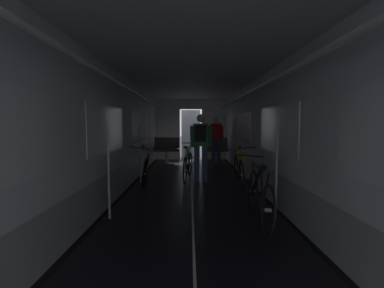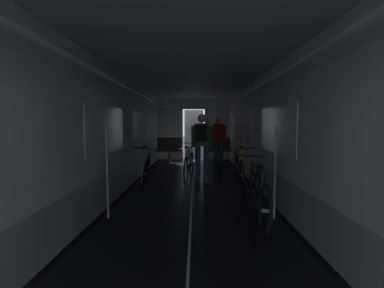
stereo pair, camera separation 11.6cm
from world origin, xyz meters
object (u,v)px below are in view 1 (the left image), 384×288
Objects in this scene: bicycle_silver at (145,168)px; person_standing_near_bench at (216,137)px; bench_seat_far_right at (215,148)px; bicycle_black at (259,196)px; bicycle_teal_in_aisle at (188,165)px; person_cyclist_aisle at (201,141)px; bicycle_yellow at (239,169)px; bench_seat_far_left at (167,148)px.

person_standing_near_bench reaches higher than bicycle_silver.
person_standing_near_bench reaches higher than bench_seat_far_right.
bicycle_teal_in_aisle is at bearing 109.73° from bicycle_black.
bicycle_teal_in_aisle is (-0.32, 0.27, -0.63)m from person_cyclist_aisle.
bench_seat_far_right is at bearing 93.68° from bicycle_yellow.
person_standing_near_bench is (0.00, -0.38, 0.41)m from bench_seat_far_right.
bicycle_silver reaches higher than bicycle_yellow.
bench_seat_far_left is 0.58× the size of bicycle_black.
bench_seat_far_left is 3.61m from person_cyclist_aisle.
bench_seat_far_left is at bearing 180.00° from bench_seat_far_right.
bench_seat_far_left is 4.22m from bicycle_yellow.
person_cyclist_aisle reaches higher than bicycle_silver.
bench_seat_far_left is 6.41m from bicycle_black.
bench_seat_far_right and bicycle_yellow have the same top height.
bench_seat_far_right is at bearing 0.00° from bench_seat_far_left.
person_cyclist_aisle reaches higher than bicycle_teal_in_aisle.
bench_seat_far_right reaches higher than bicycle_teal_in_aisle.
bicycle_teal_in_aisle is at bearing -107.65° from bench_seat_far_right.
bicycle_yellow is 2.27m from bicycle_silver.
person_standing_near_bench reaches higher than bench_seat_far_left.
person_standing_near_bench is (1.00, 2.75, 0.59)m from bicycle_teal_in_aisle.
bicycle_black is at bearing -89.24° from person_standing_near_bench.
bicycle_black is (-0.16, -2.43, 0.00)m from bicycle_yellow.
bicycle_silver is 1.11m from bicycle_teal_in_aisle.
bicycle_silver reaches higher than bicycle_black.
bench_seat_far_right is (1.80, 0.00, 0.00)m from bench_seat_far_left.
person_standing_near_bench is at bearing -89.59° from bench_seat_far_right.
person_cyclist_aisle is 3.09m from person_standing_near_bench.
bench_seat_far_right is at bearing 72.35° from bicycle_teal_in_aisle.
bench_seat_far_left is 1.80m from bench_seat_far_right.
bench_seat_far_left is 3.23m from bicycle_teal_in_aisle.
bench_seat_far_left is at bearing 168.21° from person_standing_near_bench.
bicycle_black is 5.78m from person_standing_near_bench.
bicycle_yellow reaches higher than bicycle_black.
bicycle_black is 3.18m from bicycle_teal_in_aisle.
bicycle_yellow is at bearing -18.09° from person_cyclist_aisle.
person_standing_near_bench is at bearing -11.79° from bench_seat_far_left.
person_cyclist_aisle reaches higher than bench_seat_far_left.
bicycle_black is 1.00× the size of person_standing_near_bench.
person_cyclist_aisle is 1.00× the size of person_standing_near_bench.
person_cyclist_aisle is (-0.91, 0.30, 0.63)m from bicycle_yellow.
bicycle_teal_in_aisle is at bearing 140.39° from person_cyclist_aisle.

